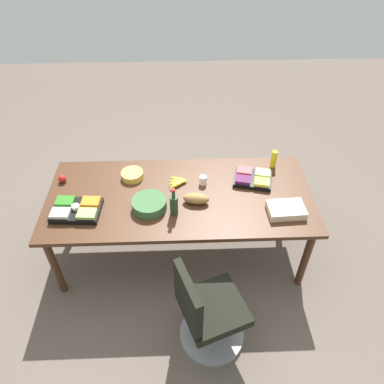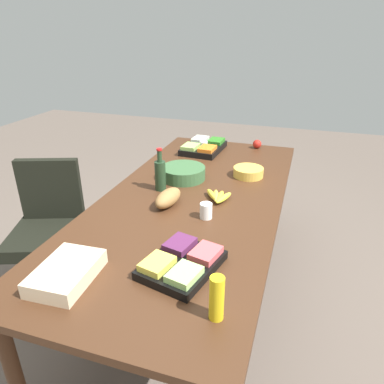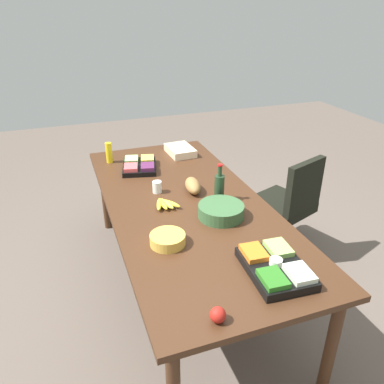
% 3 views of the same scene
% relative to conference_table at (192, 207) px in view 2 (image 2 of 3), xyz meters
% --- Properties ---
extents(ground_plane, '(10.00, 10.00, 0.00)m').
position_rel_conference_table_xyz_m(ground_plane, '(0.00, 0.00, -0.72)').
color(ground_plane, '#61544A').
extents(conference_table, '(2.48, 1.10, 0.79)m').
position_rel_conference_table_xyz_m(conference_table, '(0.00, 0.00, 0.00)').
color(conference_table, '#432716').
rests_on(conference_table, ground).
extents(office_chair, '(0.62, 0.62, 0.94)m').
position_rel_conference_table_xyz_m(office_chair, '(-0.20, 1.00, -0.35)').
color(office_chair, gray).
rests_on(office_chair, ground).
extents(fruit_platter, '(0.42, 0.36, 0.07)m').
position_rel_conference_table_xyz_m(fruit_platter, '(-0.71, -0.18, 0.10)').
color(fruit_platter, black).
rests_on(fruit_platter, conference_table).
extents(banana_bunch, '(0.18, 0.19, 0.04)m').
position_rel_conference_table_xyz_m(banana_bunch, '(0.01, -0.16, 0.09)').
color(banana_bunch, yellow).
rests_on(banana_bunch, conference_table).
extents(wine_bottle, '(0.08, 0.08, 0.29)m').
position_rel_conference_table_xyz_m(wine_bottle, '(0.05, 0.24, 0.18)').
color(wine_bottle, '#223A23').
rests_on(wine_bottle, conference_table).
extents(apple_red, '(0.10, 0.10, 0.08)m').
position_rel_conference_table_xyz_m(apple_red, '(1.13, -0.24, 0.10)').
color(apple_red, '#B42119').
rests_on(apple_red, conference_table).
extents(paper_cup, '(0.08, 0.08, 0.09)m').
position_rel_conference_table_xyz_m(paper_cup, '(-0.23, -0.15, 0.11)').
color(paper_cup, white).
rests_on(paper_cup, conference_table).
extents(chip_bowl, '(0.24, 0.24, 0.07)m').
position_rel_conference_table_xyz_m(chip_bowl, '(0.46, -0.28, 0.10)').
color(chip_bowl, gold).
rests_on(chip_bowl, conference_table).
extents(veggie_tray, '(0.44, 0.33, 0.09)m').
position_rel_conference_table_xyz_m(veggie_tray, '(0.91, 0.19, 0.10)').
color(veggie_tray, black).
rests_on(veggie_tray, conference_table).
extents(sheet_cake, '(0.33, 0.24, 0.07)m').
position_rel_conference_table_xyz_m(sheet_cake, '(-0.94, 0.26, 0.10)').
color(sheet_cake, beige).
rests_on(sheet_cake, conference_table).
extents(mustard_bottle, '(0.07, 0.07, 0.19)m').
position_rel_conference_table_xyz_m(mustard_bottle, '(-0.96, -0.40, 0.16)').
color(mustard_bottle, yellow).
rests_on(mustard_bottle, conference_table).
extents(salad_bowl, '(0.38, 0.38, 0.09)m').
position_rel_conference_table_xyz_m(salad_bowl, '(0.27, 0.16, 0.11)').
color(salad_bowl, '#385F37').
rests_on(salad_bowl, conference_table).
extents(bread_loaf, '(0.25, 0.14, 0.10)m').
position_rel_conference_table_xyz_m(bread_loaf, '(-0.15, 0.11, 0.12)').
color(bread_loaf, olive).
rests_on(bread_loaf, conference_table).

